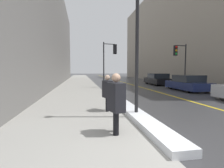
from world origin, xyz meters
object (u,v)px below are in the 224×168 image
(traffic_light_far, at_px, (180,56))
(parked_car_black, at_px, (158,79))
(lamp_post, at_px, (137,19))
(pedestrian_in_glasses, at_px, (116,100))
(traffic_light_near, at_px, (110,55))
(pedestrian_with_shoulder_bag, at_px, (107,91))
(parked_car_navy, at_px, (188,83))

(traffic_light_far, relative_size, parked_car_black, 0.89)
(lamp_post, xyz_separation_m, pedestrian_in_glasses, (-1.01, -1.43, -2.48))
(traffic_light_near, xyz_separation_m, traffic_light_far, (5.98, -1.76, -0.16))
(traffic_light_far, bearing_deg, pedestrian_with_shoulder_bag, 37.01)
(parked_car_navy, bearing_deg, pedestrian_in_glasses, 138.75)
(traffic_light_near, bearing_deg, pedestrian_in_glasses, -108.09)
(pedestrian_in_glasses, bearing_deg, traffic_light_far, 126.03)
(lamp_post, xyz_separation_m, traffic_light_near, (0.86, 10.42, -0.31))
(pedestrian_with_shoulder_bag, bearing_deg, parked_car_black, 131.11)
(lamp_post, distance_m, pedestrian_with_shoulder_bag, 2.90)
(traffic_light_far, xyz_separation_m, parked_car_navy, (-0.24, -1.69, -2.29))
(pedestrian_in_glasses, bearing_deg, parked_car_navy, 121.74)
(traffic_light_near, bearing_deg, lamp_post, -103.82)
(pedestrian_in_glasses, xyz_separation_m, pedestrian_with_shoulder_bag, (0.16, 2.54, -0.06))
(parked_car_black, bearing_deg, traffic_light_near, 115.81)
(pedestrian_in_glasses, height_order, parked_car_black, pedestrian_in_glasses)
(pedestrian_in_glasses, distance_m, pedestrian_with_shoulder_bag, 2.54)
(traffic_light_near, bearing_deg, parked_car_black, 14.07)
(traffic_light_near, relative_size, parked_car_black, 0.94)
(traffic_light_near, height_order, parked_car_navy, traffic_light_near)
(traffic_light_near, distance_m, traffic_light_far, 6.23)
(traffic_light_near, relative_size, traffic_light_far, 1.06)
(parked_car_black, bearing_deg, parked_car_navy, -179.21)
(traffic_light_far, distance_m, parked_car_black, 4.87)
(traffic_light_far, bearing_deg, parked_car_navy, 74.46)
(lamp_post, bearing_deg, traffic_light_far, 51.70)
(traffic_light_near, distance_m, pedestrian_with_shoulder_bag, 9.73)
(lamp_post, bearing_deg, parked_car_navy, 46.56)
(traffic_light_far, height_order, parked_car_black, traffic_light_far)
(pedestrian_with_shoulder_bag, relative_size, parked_car_black, 0.33)
(lamp_post, bearing_deg, pedestrian_with_shoulder_bag, 127.61)
(traffic_light_far, distance_m, parked_car_navy, 2.86)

